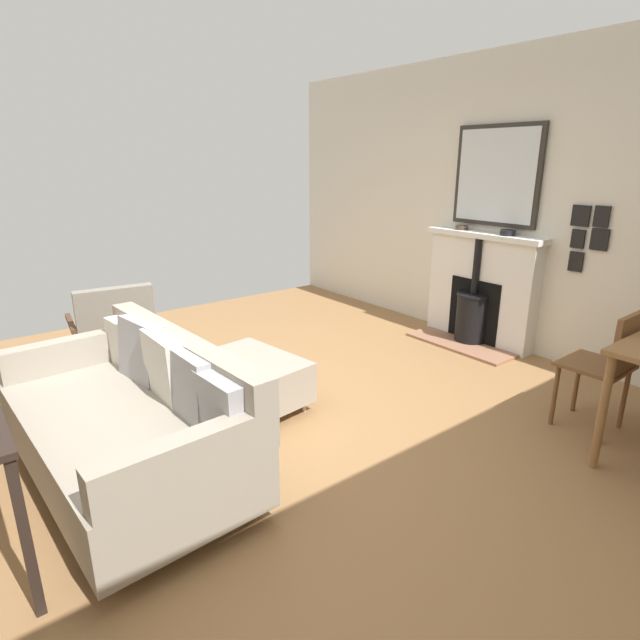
{
  "coord_description": "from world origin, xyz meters",
  "views": [
    {
      "loc": [
        1.47,
        2.8,
        1.77
      ],
      "look_at": [
        -0.64,
        0.09,
        0.68
      ],
      "focal_mm": 28.49,
      "sensor_mm": 36.0,
      "label": 1
    }
  ],
  "objects_px": {
    "mantel_bowl_near": "(462,227)",
    "dining_chair_near_fireplace": "(608,361)",
    "fireplace": "(479,295)",
    "sofa": "(134,418)",
    "armchair_accent": "(114,322)",
    "ottoman": "(251,378)",
    "mantel_bowl_far": "(508,232)"
  },
  "relations": [
    {
      "from": "ottoman",
      "to": "mantel_bowl_near",
      "type": "bearing_deg",
      "value": -176.77
    },
    {
      "from": "mantel_bowl_near",
      "to": "ottoman",
      "type": "bearing_deg",
      "value": 3.23
    },
    {
      "from": "fireplace",
      "to": "dining_chair_near_fireplace",
      "type": "height_order",
      "value": "fireplace"
    },
    {
      "from": "fireplace",
      "to": "mantel_bowl_near",
      "type": "relative_size",
      "value": 9.66
    },
    {
      "from": "armchair_accent",
      "to": "dining_chair_near_fireplace",
      "type": "relative_size",
      "value": 0.94
    },
    {
      "from": "mantel_bowl_near",
      "to": "armchair_accent",
      "type": "relative_size",
      "value": 0.16
    },
    {
      "from": "fireplace",
      "to": "dining_chair_near_fireplace",
      "type": "bearing_deg",
      "value": 61.98
    },
    {
      "from": "mantel_bowl_far",
      "to": "ottoman",
      "type": "xyz_separation_m",
      "value": [
        2.54,
        -0.37,
        -0.89
      ]
    },
    {
      "from": "sofa",
      "to": "mantel_bowl_far",
      "type": "bearing_deg",
      "value": 178.99
    },
    {
      "from": "sofa",
      "to": "armchair_accent",
      "type": "xyz_separation_m",
      "value": [
        -0.38,
        -1.59,
        0.1
      ]
    },
    {
      "from": "ottoman",
      "to": "sofa",
      "type": "bearing_deg",
      "value": 18.09
    },
    {
      "from": "fireplace",
      "to": "mantel_bowl_far",
      "type": "height_order",
      "value": "mantel_bowl_far"
    },
    {
      "from": "sofa",
      "to": "ottoman",
      "type": "distance_m",
      "value": 1.0
    },
    {
      "from": "fireplace",
      "to": "ottoman",
      "type": "bearing_deg",
      "value": -2.96
    },
    {
      "from": "mantel_bowl_near",
      "to": "fireplace",
      "type": "bearing_deg",
      "value": 88.84
    },
    {
      "from": "mantel_bowl_far",
      "to": "armchair_accent",
      "type": "height_order",
      "value": "mantel_bowl_far"
    },
    {
      "from": "fireplace",
      "to": "dining_chair_near_fireplace",
      "type": "relative_size",
      "value": 1.44
    },
    {
      "from": "fireplace",
      "to": "ottoman",
      "type": "xyz_separation_m",
      "value": [
        2.53,
        -0.13,
        -0.25
      ]
    },
    {
      "from": "armchair_accent",
      "to": "dining_chair_near_fireplace",
      "type": "xyz_separation_m",
      "value": [
        -2.25,
        3.02,
        0.05
      ]
    },
    {
      "from": "ottoman",
      "to": "dining_chair_near_fireplace",
      "type": "xyz_separation_m",
      "value": [
        -1.68,
        1.74,
        0.27
      ]
    },
    {
      "from": "mantel_bowl_near",
      "to": "mantel_bowl_far",
      "type": "xyz_separation_m",
      "value": [
        -0.0,
        0.51,
        0.0
      ]
    },
    {
      "from": "sofa",
      "to": "ottoman",
      "type": "height_order",
      "value": "sofa"
    },
    {
      "from": "fireplace",
      "to": "sofa",
      "type": "bearing_deg",
      "value": 2.94
    },
    {
      "from": "fireplace",
      "to": "sofa",
      "type": "xyz_separation_m",
      "value": [
        3.48,
        0.18,
        -0.13
      ]
    },
    {
      "from": "mantel_bowl_far",
      "to": "sofa",
      "type": "xyz_separation_m",
      "value": [
        3.49,
        -0.06,
        -0.77
      ]
    },
    {
      "from": "mantel_bowl_near",
      "to": "dining_chair_near_fireplace",
      "type": "relative_size",
      "value": 0.15
    },
    {
      "from": "fireplace",
      "to": "mantel_bowl_near",
      "type": "bearing_deg",
      "value": -91.16
    },
    {
      "from": "fireplace",
      "to": "armchair_accent",
      "type": "xyz_separation_m",
      "value": [
        3.11,
        -1.41,
        -0.03
      ]
    },
    {
      "from": "sofa",
      "to": "armchair_accent",
      "type": "height_order",
      "value": "sofa"
    },
    {
      "from": "sofa",
      "to": "dining_chair_near_fireplace",
      "type": "xyz_separation_m",
      "value": [
        -2.63,
        1.43,
        0.15
      ]
    },
    {
      "from": "fireplace",
      "to": "ottoman",
      "type": "height_order",
      "value": "fireplace"
    },
    {
      "from": "ottoman",
      "to": "armchair_accent",
      "type": "distance_m",
      "value": 1.42
    }
  ]
}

